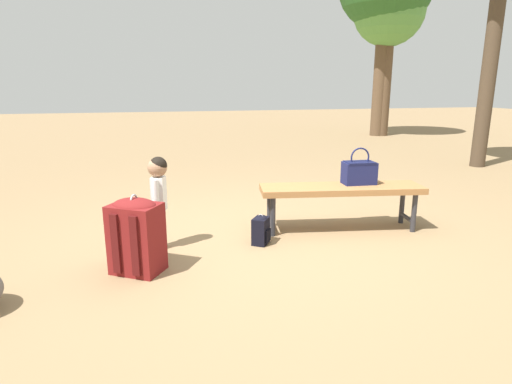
# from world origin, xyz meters

# --- Properties ---
(ground_plane) EXTENTS (40.00, 40.00, 0.00)m
(ground_plane) POSITION_xyz_m (0.00, 0.00, 0.00)
(ground_plane) COLOR #8C704C
(ground_plane) RESTS_ON ground
(park_bench) EXTENTS (1.64, 0.64, 0.45)m
(park_bench) POSITION_xyz_m (-0.82, -0.13, 0.39)
(park_bench) COLOR #9E6B3D
(park_bench) RESTS_ON ground
(handbag) EXTENTS (0.33, 0.20, 0.37)m
(handbag) POSITION_xyz_m (-1.02, -0.17, 0.58)
(handbag) COLOR #191E4C
(handbag) RESTS_ON park_bench
(child_standing) EXTENTS (0.17, 0.22, 0.82)m
(child_standing) POSITION_xyz_m (0.94, -0.05, 0.55)
(child_standing) COLOR #E5B2C6
(child_standing) RESTS_ON ground
(backpack_large) EXTENTS (0.46, 0.43, 0.62)m
(backpack_large) POSITION_xyz_m (1.14, 0.42, 0.31)
(backpack_large) COLOR maroon
(backpack_large) RESTS_ON ground
(backpack_small) EXTENTS (0.20, 0.21, 0.28)m
(backpack_small) POSITION_xyz_m (0.06, 0.08, 0.14)
(backpack_small) COLOR black
(backpack_small) RESTS_ON ground
(tree_mid) EXTENTS (1.90, 1.90, 4.31)m
(tree_mid) POSITION_xyz_m (-5.43, -7.43, 3.25)
(tree_mid) COLOR brown
(tree_mid) RESTS_ON ground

